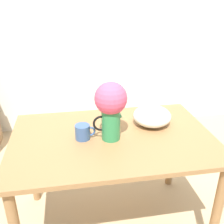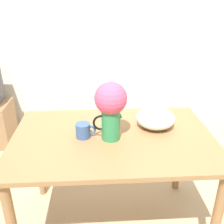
% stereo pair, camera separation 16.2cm
% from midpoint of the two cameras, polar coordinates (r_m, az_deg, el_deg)
% --- Properties ---
extents(wall_back, '(8.00, 0.05, 2.60)m').
position_cam_midpoint_polar(wall_back, '(3.24, 2.44, 18.48)').
color(wall_back, silver).
rests_on(wall_back, ground_plane).
extents(table, '(1.33, 0.88, 0.79)m').
position_cam_midpoint_polar(table, '(1.79, 2.80, -8.31)').
color(table, olive).
rests_on(table, ground_plane).
extents(flower_vase, '(0.22, 0.20, 0.38)m').
position_cam_midpoint_polar(flower_vase, '(1.60, 2.62, 1.45)').
color(flower_vase, '#2D844C').
rests_on(flower_vase, table).
extents(coffee_mug, '(0.13, 0.10, 0.10)m').
position_cam_midpoint_polar(coffee_mug, '(1.70, -3.52, -4.09)').
color(coffee_mug, '#385689').
rests_on(coffee_mug, table).
extents(white_bowl, '(0.27, 0.27, 0.14)m').
position_cam_midpoint_polar(white_bowl, '(1.86, 11.93, -1.34)').
color(white_bowl, white).
rests_on(white_bowl, table).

